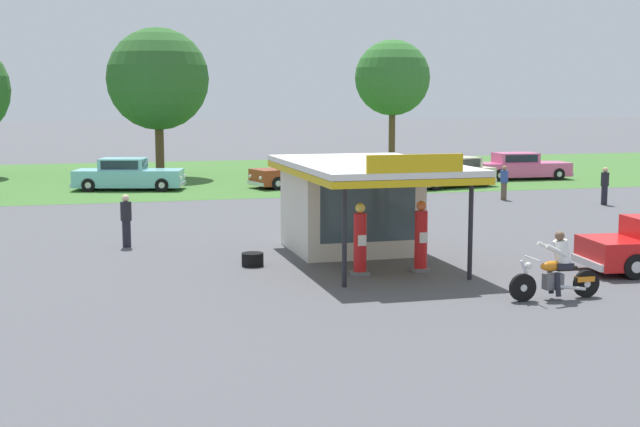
{
  "coord_description": "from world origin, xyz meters",
  "views": [
    {
      "loc": [
        -7.76,
        -20.86,
        4.61
      ],
      "look_at": [
        -1.49,
        2.24,
        1.4
      ],
      "focal_mm": 49.04,
      "sensor_mm": 36.0,
      "label": 1
    }
  ],
  "objects_px": {
    "parked_car_back_row_right": "(128,175)",
    "bystander_chatting_near_pumps": "(126,220)",
    "bystander_admiring_sedan": "(605,185)",
    "parked_car_back_row_centre": "(298,173)",
    "bystander_strolling_foreground": "(504,182)",
    "gas_pump_offside": "(421,239)",
    "spare_tire_stack": "(253,259)",
    "gas_pump_nearside": "(360,242)",
    "parked_car_back_row_centre_left": "(451,173)",
    "motorcycle_with_rider": "(557,271)",
    "parked_car_second_row_spare": "(521,167)"
  },
  "relations": [
    {
      "from": "bystander_strolling_foreground",
      "to": "spare_tire_stack",
      "type": "height_order",
      "value": "bystander_strolling_foreground"
    },
    {
      "from": "gas_pump_nearside",
      "to": "parked_car_back_row_centre",
      "type": "xyz_separation_m",
      "value": [
        3.74,
        22.13,
        -0.17
      ]
    },
    {
      "from": "parked_car_back_row_centre",
      "to": "bystander_admiring_sedan",
      "type": "bearing_deg",
      "value": -44.54
    },
    {
      "from": "bystander_strolling_foreground",
      "to": "bystander_admiring_sedan",
      "type": "height_order",
      "value": "bystander_admiring_sedan"
    },
    {
      "from": "bystander_chatting_near_pumps",
      "to": "bystander_strolling_foreground",
      "type": "bearing_deg",
      "value": 25.84
    },
    {
      "from": "gas_pump_offside",
      "to": "parked_car_back_row_centre_left",
      "type": "distance_m",
      "value": 22.15
    },
    {
      "from": "parked_car_back_row_right",
      "to": "bystander_chatting_near_pumps",
      "type": "distance_m",
      "value": 16.99
    },
    {
      "from": "spare_tire_stack",
      "to": "bystander_strolling_foreground",
      "type": "bearing_deg",
      "value": 41.57
    },
    {
      "from": "spare_tire_stack",
      "to": "parked_car_back_row_centre_left",
      "type": "bearing_deg",
      "value": 52.65
    },
    {
      "from": "motorcycle_with_rider",
      "to": "parked_car_back_row_right",
      "type": "distance_m",
      "value": 27.97
    },
    {
      "from": "bystander_admiring_sedan",
      "to": "motorcycle_with_rider",
      "type": "bearing_deg",
      "value": -126.26
    },
    {
      "from": "gas_pump_nearside",
      "to": "gas_pump_offside",
      "type": "relative_size",
      "value": 1.0
    },
    {
      "from": "bystander_admiring_sedan",
      "to": "parked_car_back_row_centre",
      "type": "bearing_deg",
      "value": 135.46
    },
    {
      "from": "gas_pump_offside",
      "to": "spare_tire_stack",
      "type": "height_order",
      "value": "gas_pump_offside"
    },
    {
      "from": "parked_car_back_row_right",
      "to": "bystander_admiring_sedan",
      "type": "distance_m",
      "value": 22.57
    },
    {
      "from": "bystander_strolling_foreground",
      "to": "parked_car_back_row_centre",
      "type": "bearing_deg",
      "value": 133.59
    },
    {
      "from": "motorcycle_with_rider",
      "to": "bystander_strolling_foreground",
      "type": "xyz_separation_m",
      "value": [
        7.83,
        17.98,
        0.15
      ]
    },
    {
      "from": "gas_pump_offside",
      "to": "parked_car_back_row_right",
      "type": "distance_m",
      "value": 23.8
    },
    {
      "from": "motorcycle_with_rider",
      "to": "parked_car_back_row_centre_left",
      "type": "bearing_deg",
      "value": 71.85
    },
    {
      "from": "parked_car_back_row_centre_left",
      "to": "spare_tire_stack",
      "type": "bearing_deg",
      "value": -127.35
    },
    {
      "from": "parked_car_back_row_centre",
      "to": "spare_tire_stack",
      "type": "bearing_deg",
      "value": -107.09
    },
    {
      "from": "gas_pump_nearside",
      "to": "parked_car_back_row_centre",
      "type": "height_order",
      "value": "gas_pump_nearside"
    },
    {
      "from": "gas_pump_nearside",
      "to": "parked_car_back_row_right",
      "type": "distance_m",
      "value": 23.4
    },
    {
      "from": "bystander_strolling_foreground",
      "to": "bystander_admiring_sedan",
      "type": "xyz_separation_m",
      "value": [
        3.33,
        -2.77,
        0.04
      ]
    },
    {
      "from": "gas_pump_offside",
      "to": "parked_car_second_row_spare",
      "type": "distance_m",
      "value": 27.48
    },
    {
      "from": "gas_pump_nearside",
      "to": "bystander_chatting_near_pumps",
      "type": "distance_m",
      "value": 8.2
    },
    {
      "from": "parked_car_back_row_right",
      "to": "motorcycle_with_rider",
      "type": "bearing_deg",
      "value": -72.83
    },
    {
      "from": "gas_pump_offside",
      "to": "parked_car_back_row_centre_left",
      "type": "height_order",
      "value": "gas_pump_offside"
    },
    {
      "from": "motorcycle_with_rider",
      "to": "gas_pump_nearside",
      "type": "bearing_deg",
      "value": 132.53
    },
    {
      "from": "gas_pump_nearside",
      "to": "spare_tire_stack",
      "type": "relative_size",
      "value": 3.15
    },
    {
      "from": "parked_car_back_row_centre",
      "to": "spare_tire_stack",
      "type": "relative_size",
      "value": 8.59
    },
    {
      "from": "gas_pump_nearside",
      "to": "parked_car_back_row_centre_left",
      "type": "distance_m",
      "value": 22.93
    },
    {
      "from": "parked_car_back_row_centre",
      "to": "bystander_admiring_sedan",
      "type": "xyz_separation_m",
      "value": [
        10.91,
        -10.74,
        0.16
      ]
    },
    {
      "from": "bystander_chatting_near_pumps",
      "to": "spare_tire_stack",
      "type": "xyz_separation_m",
      "value": [
        3.18,
        -4.02,
        -0.68
      ]
    },
    {
      "from": "parked_car_second_row_spare",
      "to": "parked_car_back_row_right",
      "type": "bearing_deg",
      "value": -179.98
    },
    {
      "from": "gas_pump_offside",
      "to": "parked_car_second_row_spare",
      "type": "xyz_separation_m",
      "value": [
        15.17,
        22.91,
        -0.17
      ]
    },
    {
      "from": "gas_pump_offside",
      "to": "motorcycle_with_rider",
      "type": "bearing_deg",
      "value": -64.66
    },
    {
      "from": "bystander_strolling_foreground",
      "to": "spare_tire_stack",
      "type": "xyz_separation_m",
      "value": [
        -13.8,
        -12.24,
        -0.62
      ]
    },
    {
      "from": "motorcycle_with_rider",
      "to": "spare_tire_stack",
      "type": "relative_size",
      "value": 3.76
    },
    {
      "from": "parked_car_back_row_centre",
      "to": "parked_car_back_row_right",
      "type": "xyz_separation_m",
      "value": [
        -8.5,
        0.77,
        0.03
      ]
    },
    {
      "from": "bystander_admiring_sedan",
      "to": "spare_tire_stack",
      "type": "distance_m",
      "value": 19.58
    },
    {
      "from": "gas_pump_offside",
      "to": "bystander_admiring_sedan",
      "type": "xyz_separation_m",
      "value": [
        12.96,
        11.39,
        -0.01
      ]
    },
    {
      "from": "gas_pump_offside",
      "to": "motorcycle_with_rider",
      "type": "height_order",
      "value": "gas_pump_offside"
    },
    {
      "from": "motorcycle_with_rider",
      "to": "bystander_strolling_foreground",
      "type": "relative_size",
      "value": 1.47
    },
    {
      "from": "parked_car_back_row_right",
      "to": "parked_car_second_row_spare",
      "type": "relative_size",
      "value": 1.05
    },
    {
      "from": "parked_car_back_row_centre",
      "to": "parked_car_back_row_centre_left",
      "type": "bearing_deg",
      "value": -16.04
    },
    {
      "from": "parked_car_back_row_centre",
      "to": "bystander_strolling_foreground",
      "type": "relative_size",
      "value": 3.35
    },
    {
      "from": "bystander_chatting_near_pumps",
      "to": "bystander_admiring_sedan",
      "type": "xyz_separation_m",
      "value": [
        20.31,
        5.45,
        -0.01
      ]
    },
    {
      "from": "motorcycle_with_rider",
      "to": "parked_car_back_row_centre",
      "type": "xyz_separation_m",
      "value": [
        0.24,
        25.95,
        0.04
      ]
    },
    {
      "from": "motorcycle_with_rider",
      "to": "bystander_chatting_near_pumps",
      "type": "bearing_deg",
      "value": 133.17
    }
  ]
}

